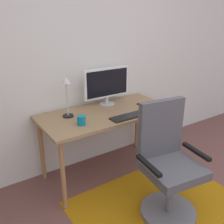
# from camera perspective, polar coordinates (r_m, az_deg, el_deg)

# --- Properties ---
(wall_back) EXTENTS (6.00, 0.10, 2.60)m
(wall_back) POSITION_cam_1_polar(r_m,az_deg,el_deg) (2.92, -5.81, 12.53)
(wall_back) COLOR silver
(wall_back) RESTS_ON ground
(area_rug) EXTENTS (1.58, 1.21, 0.01)m
(area_rug) POSITION_cam_1_polar(r_m,az_deg,el_deg) (2.63, 10.93, -20.49)
(area_rug) COLOR #9F630A
(area_rug) RESTS_ON ground
(desk) EXTENTS (1.45, 0.70, 0.76)m
(desk) POSITION_cam_1_polar(r_m,az_deg,el_deg) (2.74, -1.16, -1.41)
(desk) COLOR #93724D
(desk) RESTS_ON ground
(monitor) EXTENTS (0.57, 0.18, 0.43)m
(monitor) POSITION_cam_1_polar(r_m,az_deg,el_deg) (2.87, -1.19, 6.40)
(monitor) COLOR #B2B2B7
(monitor) RESTS_ON desk
(keyboard) EXTENTS (0.43, 0.13, 0.02)m
(keyboard) POSITION_cam_1_polar(r_m,az_deg,el_deg) (2.58, 4.10, -0.92)
(keyboard) COLOR black
(keyboard) RESTS_ON desk
(computer_mouse) EXTENTS (0.06, 0.10, 0.03)m
(computer_mouse) POSITION_cam_1_polar(r_m,az_deg,el_deg) (2.78, 9.37, 0.71)
(computer_mouse) COLOR black
(computer_mouse) RESTS_ON desk
(coffee_cup) EXTENTS (0.08, 0.08, 0.09)m
(coffee_cup) POSITION_cam_1_polar(r_m,az_deg,el_deg) (2.39, -6.99, -1.88)
(coffee_cup) COLOR #0D758D
(coffee_cup) RESTS_ON desk
(cell_phone) EXTENTS (0.09, 0.15, 0.01)m
(cell_phone) POSITION_cam_1_polar(r_m,az_deg,el_deg) (2.93, 7.01, 1.62)
(cell_phone) COLOR black
(cell_phone) RESTS_ON desk
(desk_lamp) EXTENTS (0.11, 0.11, 0.41)m
(desk_lamp) POSITION_cam_1_polar(r_m,az_deg,el_deg) (2.53, -10.32, 5.02)
(desk_lamp) COLOR black
(desk_lamp) RESTS_ON desk
(office_chair) EXTENTS (0.59, 0.53, 1.06)m
(office_chair) POSITION_cam_1_polar(r_m,az_deg,el_deg) (2.34, 12.53, -12.73)
(office_chair) COLOR slate
(office_chair) RESTS_ON ground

